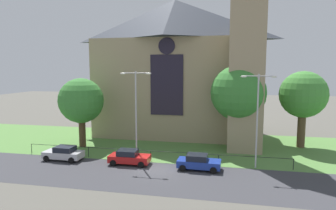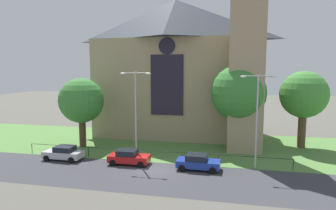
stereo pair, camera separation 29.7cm
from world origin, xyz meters
The scene contains 13 objects.
ground centered at (0.00, 10.00, 0.00)m, with size 160.00×160.00×0.00m, color #56544C.
road_asphalt centered at (0.00, -2.00, 0.00)m, with size 120.00×8.00×0.01m, color #38383D.
grass_verge centered at (0.00, 8.00, 0.00)m, with size 120.00×20.00×0.01m, color #517F3D.
church_building centered at (-0.53, 16.41, 10.27)m, with size 23.20×16.20×26.00m.
iron_railing centered at (-1.30, 2.50, 0.97)m, with size 28.89×0.07×1.13m.
tree_right_near centered at (7.89, 8.86, 6.93)m, with size 6.61×6.61×10.27m.
tree_right_far centered at (15.83, 11.80, 6.59)m, with size 5.79×5.79×9.58m.
tree_left_near centered at (-11.33, 6.53, 5.82)m, with size 5.62×5.62×8.69m.
streetlamp_near centered at (-2.84, 2.40, 5.98)m, with size 3.37×0.26×9.59m.
streetlamp_far centered at (9.54, 2.40, 5.84)m, with size 3.37×0.26×9.34m.
parked_car_silver centered at (-10.62, 0.92, 0.74)m, with size 4.22×2.06×1.51m.
parked_car_red centered at (-3.19, 0.98, 0.74)m, with size 4.23×2.08×1.51m.
parked_car_blue centered at (4.01, 0.79, 0.74)m, with size 4.24×2.11×1.51m.
Camera 2 is at (6.97, -27.10, 9.78)m, focal length 31.46 mm.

